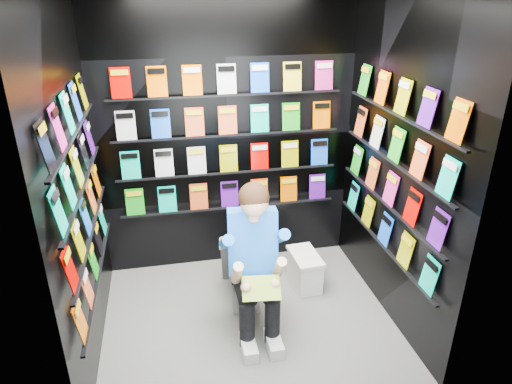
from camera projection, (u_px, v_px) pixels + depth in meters
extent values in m
plane|color=slate|center=(249.00, 320.00, 3.90)|extent=(2.40, 2.40, 0.00)
cube|color=black|center=(228.00, 139.00, 4.26)|extent=(2.40, 0.04, 2.60)
cube|color=black|center=(282.00, 249.00, 2.47)|extent=(2.40, 0.04, 2.60)
cube|color=black|center=(77.00, 193.00, 3.14)|extent=(0.04, 2.00, 2.60)
cube|color=black|center=(397.00, 168.00, 3.58)|extent=(0.04, 2.00, 2.60)
imported|color=white|center=(244.00, 260.00, 4.08)|extent=(0.51, 0.80, 0.73)
cube|color=white|center=(304.00, 271.00, 4.30)|extent=(0.24, 0.41, 0.30)
cube|color=white|center=(305.00, 256.00, 4.23)|extent=(0.26, 0.43, 0.03)
cube|color=green|center=(261.00, 288.00, 3.34)|extent=(0.30, 0.20, 0.12)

